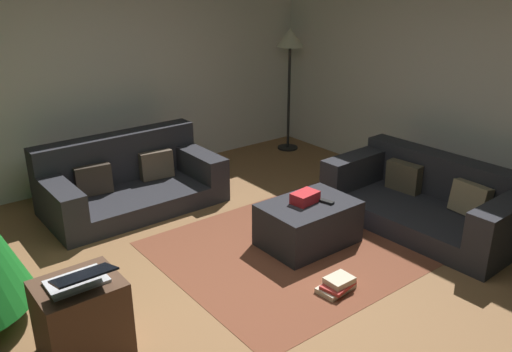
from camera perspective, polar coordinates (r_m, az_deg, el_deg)
name	(u,v)px	position (r m, az deg, el deg)	size (l,w,h in m)	color
ground_plane	(249,307)	(4.05, -0.72, -14.01)	(6.40, 6.40, 0.00)	brown
rear_partition	(75,72)	(6.19, -18.99, 10.60)	(6.40, 0.12, 2.60)	silver
corner_partition	(499,82)	(5.85, 24.84, 9.22)	(0.12, 6.40, 2.60)	silver
couch_left	(128,181)	(5.72, -13.65, -0.53)	(1.79, 0.96, 0.72)	#26262B
couch_right	(430,200)	(5.43, 18.29, -2.44)	(1.05, 1.87, 0.63)	#26262B
ottoman	(308,223)	(4.82, 5.68, -5.12)	(0.84, 0.58, 0.40)	#26262B
gift_box	(305,197)	(4.72, 5.33, -2.33)	(0.24, 0.16, 0.10)	red
tv_remote	(325,201)	(4.76, 7.53, -2.73)	(0.05, 0.16, 0.02)	black
side_table	(82,318)	(3.67, -18.33, -14.41)	(0.52, 0.44, 0.53)	#4C3323
laptop	(79,279)	(3.45, -18.61, -10.56)	(0.36, 0.40, 0.18)	silver
book_stack	(337,285)	(4.24, 8.81, -11.58)	(0.31, 0.23, 0.12)	beige
corner_lamp	(290,47)	(7.10, 3.71, 13.78)	(0.36, 0.36, 1.64)	black
area_rug	(307,242)	(4.91, 5.59, -7.18)	(2.60, 2.00, 0.01)	brown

